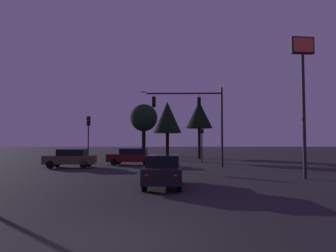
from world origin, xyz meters
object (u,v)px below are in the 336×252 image
object	(u,v)px
tree_behind_sign	(199,115)
tree_center_horizon	(144,118)
traffic_light_corner_right	(88,130)
store_sign_illuminated	(303,76)
car_crossing_left	(71,158)
car_nearside_lane	(163,170)
traffic_light_corner_left	(202,135)
tree_left_far	(167,118)
traffic_signal_mast_arm	(197,111)
car_crossing_right	(132,156)

from	to	relation	value
tree_behind_sign	tree_center_horizon	world-z (taller)	tree_behind_sign
traffic_light_corner_right	store_sign_illuminated	xyz separation A→B (m)	(15.25, -11.61, 2.75)
car_crossing_left	store_sign_illuminated	xyz separation A→B (m)	(15.66, -7.51, 5.18)
traffic_light_corner_right	car_nearside_lane	distance (m)	16.08
traffic_light_corner_left	car_nearside_lane	bearing A→B (deg)	-104.53
tree_left_far	traffic_signal_mast_arm	bearing A→B (deg)	-82.85
car_nearside_lane	tree_center_horizon	size ratio (longest dim) A/B	0.66
tree_behind_sign	tree_center_horizon	size ratio (longest dim) A/B	1.04
traffic_light_corner_left	car_crossing_left	bearing A→B (deg)	-152.31
tree_center_horizon	traffic_light_corner_right	bearing A→B (deg)	-121.70
traffic_signal_mast_arm	traffic_light_corner_left	world-z (taller)	traffic_signal_mast_arm
tree_left_far	car_crossing_right	bearing A→B (deg)	-103.53
traffic_signal_mast_arm	tree_behind_sign	bearing A→B (deg)	81.57
car_crossing_right	tree_left_far	xyz separation A→B (m)	(3.55, 14.75, 4.72)
car_nearside_lane	tree_center_horizon	distance (m)	22.65
traffic_light_corner_left	car_crossing_left	size ratio (longest dim) A/B	0.95
car_crossing_right	tree_center_horizon	bearing A→B (deg)	87.03
tree_behind_sign	tree_left_far	world-z (taller)	tree_left_far
car_crossing_left	store_sign_illuminated	bearing A→B (deg)	-25.63
traffic_light_corner_right	tree_left_far	distance (m)	15.57
traffic_signal_mast_arm	car_crossing_right	xyz separation A→B (m)	(-5.67, 2.13, -3.91)
car_crossing_left	car_crossing_right	size ratio (longest dim) A/B	0.90
tree_left_far	traffic_light_corner_right	bearing A→B (deg)	-121.03
car_nearside_lane	tree_left_far	distance (m)	27.87
car_crossing_left	tree_center_horizon	size ratio (longest dim) A/B	0.60
traffic_light_corner_right	car_nearside_lane	bearing A→B (deg)	-63.71
traffic_light_corner_right	car_nearside_lane	xyz separation A→B (m)	(7.04, -14.25, -2.43)
traffic_signal_mast_arm	tree_behind_sign	world-z (taller)	tree_behind_sign
traffic_light_corner_right	tree_behind_sign	xyz separation A→B (m)	(11.65, 7.07, 2.13)
car_crossing_right	tree_behind_sign	distance (m)	12.17
traffic_light_corner_left	car_crossing_right	world-z (taller)	traffic_light_corner_left
car_crossing_right	store_sign_illuminated	xyz separation A→B (m)	(10.86, -10.05, 5.17)
store_sign_illuminated	tree_left_far	bearing A→B (deg)	106.43
car_crossing_left	tree_left_far	bearing A→B (deg)	64.23
traffic_light_corner_right	tree_center_horizon	xyz separation A→B (m)	(4.88, 7.90, 1.78)
car_crossing_left	tree_left_far	xyz separation A→B (m)	(8.35, 17.29, 4.72)
traffic_light_corner_left	tree_left_far	world-z (taller)	tree_left_far
tree_center_horizon	car_crossing_right	bearing A→B (deg)	-92.97
store_sign_illuminated	tree_center_horizon	size ratio (longest dim) A/B	1.23
car_crossing_right	tree_behind_sign	size ratio (longest dim) A/B	0.64
traffic_light_corner_left	car_crossing_right	xyz separation A→B (m)	(-6.87, -3.59, -1.96)
traffic_light_corner_right	tree_center_horizon	size ratio (longest dim) A/B	0.68
tree_left_far	tree_center_horizon	xyz separation A→B (m)	(-3.06, -5.30, -0.51)
car_crossing_left	traffic_signal_mast_arm	bearing A→B (deg)	2.20
traffic_light_corner_left	store_sign_illuminated	world-z (taller)	store_sign_illuminated
tree_left_far	car_crossing_left	bearing A→B (deg)	-115.77
car_nearside_lane	car_crossing_right	bearing A→B (deg)	101.81
store_sign_illuminated	traffic_light_corner_left	bearing A→B (deg)	106.31
traffic_signal_mast_arm	tree_center_horizon	bearing A→B (deg)	114.07
traffic_signal_mast_arm	traffic_light_corner_left	size ratio (longest dim) A/B	1.82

